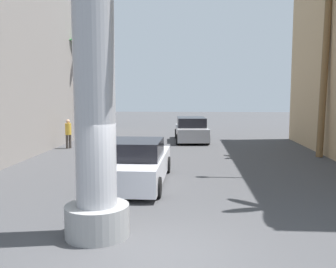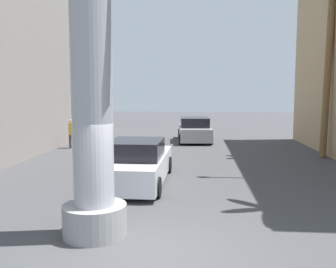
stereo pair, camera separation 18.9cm
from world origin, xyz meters
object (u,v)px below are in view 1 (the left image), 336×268
at_px(neon_sign_pole, 93,16).
at_px(car_far, 191,130).
at_px(palm_tree_far_left, 84,73).
at_px(pedestrian_far_left, 68,132).
at_px(palm_tree_mid_right, 324,50).
at_px(car_lead, 137,164).

height_order(neon_sign_pole, car_far, neon_sign_pole).
xyz_separation_m(palm_tree_far_left, pedestrian_far_left, (0.21, -4.12, -3.53)).
bearing_deg(neon_sign_pole, pedestrian_far_left, 111.06).
bearing_deg(neon_sign_pole, palm_tree_mid_right, 52.53).
relative_size(neon_sign_pole, pedestrian_far_left, 6.57).
xyz_separation_m(palm_tree_mid_right, pedestrian_far_left, (-13.35, 1.80, -4.24)).
xyz_separation_m(car_lead, palm_tree_mid_right, (8.25, 6.19, 4.49)).
bearing_deg(car_far, palm_tree_far_left, 176.44).
height_order(car_far, pedestrian_far_left, pedestrian_far_left).
bearing_deg(neon_sign_pole, palm_tree_far_left, 106.88).
relative_size(car_lead, palm_tree_far_left, 0.75).
bearing_deg(pedestrian_far_left, palm_tree_mid_right, -7.69).
bearing_deg(neon_sign_pole, car_far, 83.01).
distance_m(car_far, palm_tree_mid_right, 9.54).
relative_size(palm_tree_far_left, pedestrian_far_left, 4.18).
xyz_separation_m(neon_sign_pole, car_lead, (0.17, 4.80, -4.03)).
bearing_deg(neon_sign_pole, car_lead, 87.96).
xyz_separation_m(car_lead, palm_tree_far_left, (-5.30, 12.11, 3.78)).
relative_size(car_far, palm_tree_mid_right, 0.55).
xyz_separation_m(car_far, pedestrian_far_left, (-6.95, -3.68, 0.22)).
height_order(neon_sign_pole, palm_tree_far_left, neon_sign_pole).
relative_size(car_lead, car_far, 1.08).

